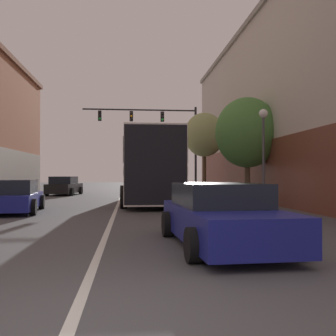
{
  "coord_description": "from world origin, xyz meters",
  "views": [
    {
      "loc": [
        0.56,
        -3.71,
        1.43
      ],
      "look_at": [
        2.4,
        15.02,
        1.79
      ],
      "focal_mm": 42.0,
      "sensor_mm": 36.0,
      "label": 1
    }
  ],
  "objects_px": {
    "parked_car_left_near": "(12,197)",
    "street_lamp": "(264,145)",
    "traffic_signal_gantry": "(159,128)",
    "street_tree_near": "(247,133)",
    "hatchback_foreground": "(221,216)",
    "street_tree_far": "(204,135)",
    "bus": "(150,165)",
    "parked_car_left_mid": "(64,186)"
  },
  "relations": [
    {
      "from": "bus",
      "to": "street_tree_far",
      "type": "xyz_separation_m",
      "value": [
        4.15,
        6.59,
        2.31
      ]
    },
    {
      "from": "parked_car_left_mid",
      "to": "street_tree_near",
      "type": "bearing_deg",
      "value": -125.97
    },
    {
      "from": "bus",
      "to": "hatchback_foreground",
      "type": "bearing_deg",
      "value": -175.9
    },
    {
      "from": "parked_car_left_near",
      "to": "street_tree_near",
      "type": "relative_size",
      "value": 0.85
    },
    {
      "from": "hatchback_foreground",
      "to": "parked_car_left_mid",
      "type": "xyz_separation_m",
      "value": [
        -6.62,
        21.56,
        0.03
      ]
    },
    {
      "from": "street_tree_near",
      "to": "street_tree_far",
      "type": "bearing_deg",
      "value": 96.05
    },
    {
      "from": "parked_car_left_near",
      "to": "street_tree_far",
      "type": "relative_size",
      "value": 0.79
    },
    {
      "from": "parked_car_left_near",
      "to": "street_tree_near",
      "type": "xyz_separation_m",
      "value": [
        10.5,
        3.83,
        3.02
      ]
    },
    {
      "from": "parked_car_left_mid",
      "to": "bus",
      "type": "bearing_deg",
      "value": -140.59
    },
    {
      "from": "street_lamp",
      "to": "hatchback_foreground",
      "type": "bearing_deg",
      "value": -115.08
    },
    {
      "from": "hatchback_foreground",
      "to": "parked_car_left_near",
      "type": "bearing_deg",
      "value": 36.14
    },
    {
      "from": "hatchback_foreground",
      "to": "parked_car_left_near",
      "type": "xyz_separation_m",
      "value": [
        -6.37,
        7.82,
        -0.01
      ]
    },
    {
      "from": "hatchback_foreground",
      "to": "street_tree_far",
      "type": "height_order",
      "value": "street_tree_far"
    },
    {
      "from": "parked_car_left_near",
      "to": "street_tree_far",
      "type": "bearing_deg",
      "value": -46.82
    },
    {
      "from": "street_lamp",
      "to": "parked_car_left_mid",
      "type": "bearing_deg",
      "value": 126.41
    },
    {
      "from": "traffic_signal_gantry",
      "to": "street_tree_near",
      "type": "height_order",
      "value": "traffic_signal_gantry"
    },
    {
      "from": "traffic_signal_gantry",
      "to": "street_tree_near",
      "type": "relative_size",
      "value": 1.68
    },
    {
      "from": "street_lamp",
      "to": "traffic_signal_gantry",
      "type": "bearing_deg",
      "value": 101.11
    },
    {
      "from": "bus",
      "to": "street_lamp",
      "type": "height_order",
      "value": "street_lamp"
    },
    {
      "from": "street_lamp",
      "to": "street_tree_far",
      "type": "xyz_separation_m",
      "value": [
        -0.26,
        11.41,
        1.59
      ]
    },
    {
      "from": "bus",
      "to": "parked_car_left_mid",
      "type": "distance_m",
      "value": 10.83
    },
    {
      "from": "parked_car_left_mid",
      "to": "street_tree_near",
      "type": "height_order",
      "value": "street_tree_near"
    },
    {
      "from": "street_lamp",
      "to": "street_tree_far",
      "type": "height_order",
      "value": "street_tree_far"
    },
    {
      "from": "parked_car_left_near",
      "to": "street_lamp",
      "type": "height_order",
      "value": "street_lamp"
    },
    {
      "from": "parked_car_left_near",
      "to": "traffic_signal_gantry",
      "type": "relative_size",
      "value": 0.5
    },
    {
      "from": "parked_car_left_near",
      "to": "street_lamp",
      "type": "distance_m",
      "value": 10.18
    },
    {
      "from": "traffic_signal_gantry",
      "to": "street_tree_near",
      "type": "xyz_separation_m",
      "value": [
        3.63,
        -11.84,
        -1.61
      ]
    },
    {
      "from": "traffic_signal_gantry",
      "to": "street_tree_near",
      "type": "bearing_deg",
      "value": -72.95
    },
    {
      "from": "street_lamp",
      "to": "bus",
      "type": "bearing_deg",
      "value": 132.45
    },
    {
      "from": "hatchback_foreground",
      "to": "street_lamp",
      "type": "height_order",
      "value": "street_lamp"
    },
    {
      "from": "parked_car_left_near",
      "to": "street_tree_near",
      "type": "height_order",
      "value": "street_tree_near"
    },
    {
      "from": "parked_car_left_near",
      "to": "bus",
      "type": "bearing_deg",
      "value": -55.96
    },
    {
      "from": "parked_car_left_mid",
      "to": "traffic_signal_gantry",
      "type": "xyz_separation_m",
      "value": [
        7.12,
        1.94,
        4.58
      ]
    },
    {
      "from": "hatchback_foreground",
      "to": "parked_car_left_mid",
      "type": "bearing_deg",
      "value": 14.07
    },
    {
      "from": "parked_car_left_near",
      "to": "street_tree_far",
      "type": "height_order",
      "value": "street_tree_far"
    },
    {
      "from": "street_lamp",
      "to": "street_tree_far",
      "type": "distance_m",
      "value": 11.52
    },
    {
      "from": "street_lamp",
      "to": "street_tree_near",
      "type": "xyz_separation_m",
      "value": [
        0.53,
        3.96,
        0.95
      ]
    },
    {
      "from": "parked_car_left_near",
      "to": "parked_car_left_mid",
      "type": "height_order",
      "value": "parked_car_left_mid"
    },
    {
      "from": "hatchback_foreground",
      "to": "street_tree_far",
      "type": "xyz_separation_m",
      "value": [
        3.34,
        19.1,
        3.65
      ]
    },
    {
      "from": "parked_car_left_mid",
      "to": "traffic_signal_gantry",
      "type": "relative_size",
      "value": 0.48
    },
    {
      "from": "hatchback_foreground",
      "to": "street_tree_near",
      "type": "distance_m",
      "value": 12.73
    },
    {
      "from": "parked_car_left_mid",
      "to": "street_lamp",
      "type": "relative_size",
      "value": 1.06
    }
  ]
}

